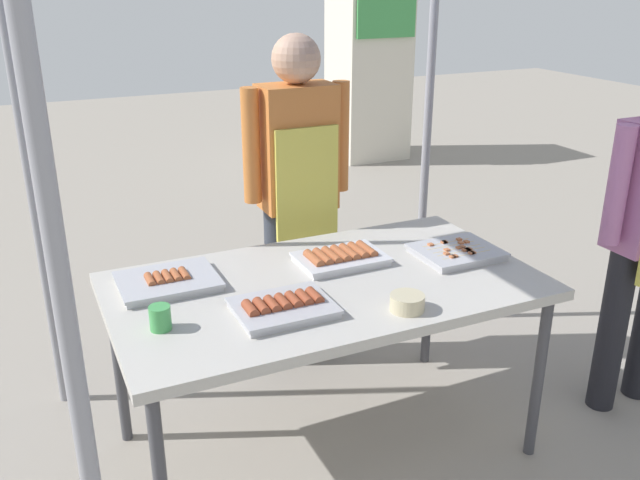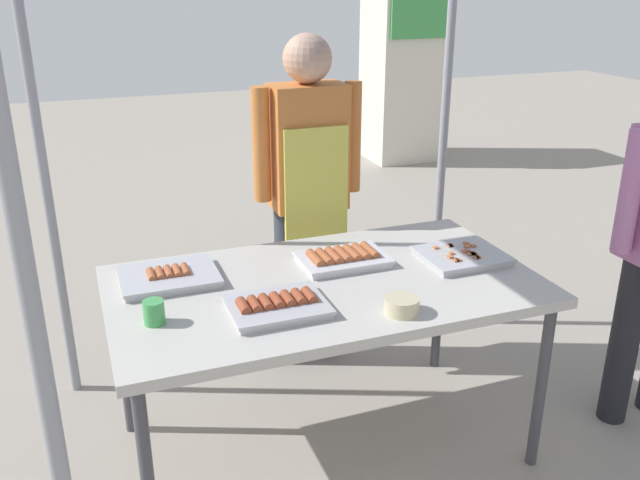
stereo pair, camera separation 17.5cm
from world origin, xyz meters
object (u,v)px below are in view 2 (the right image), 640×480
object	(u,v)px
drink_cup_near_edge	(154,312)
tray_meat_skewers	(461,256)
condiment_bowl	(402,305)
tray_pork_links	(169,277)
stall_table	(325,294)
tray_spring_rolls	(343,258)
vendor_woman	(308,179)
neighbor_stall_left	(403,71)
tray_grilled_sausages	(277,306)

from	to	relation	value
drink_cup_near_edge	tray_meat_skewers	bearing A→B (deg)	5.20
condiment_bowl	tray_pork_links	bearing A→B (deg)	142.56
stall_table	tray_spring_rolls	world-z (taller)	tray_spring_rolls
tray_spring_rolls	vendor_woman	xyz separation A→B (m)	(0.05, 0.56, 0.17)
drink_cup_near_edge	neighbor_stall_left	xyz separation A→B (m)	(3.08, 4.27, 0.10)
stall_table	drink_cup_near_edge	distance (m)	0.66
tray_pork_links	drink_cup_near_edge	xyz separation A→B (m)	(-0.10, -0.32, 0.02)
condiment_bowl	stall_table	bearing A→B (deg)	115.48
stall_table	tray_pork_links	world-z (taller)	tray_pork_links
tray_grilled_sausages	vendor_woman	xyz separation A→B (m)	(0.42, 0.86, 0.17)
tray_grilled_sausages	vendor_woman	distance (m)	0.98
neighbor_stall_left	condiment_bowl	bearing A→B (deg)	-116.94
condiment_bowl	tray_grilled_sausages	bearing A→B (deg)	157.79
condiment_bowl	neighbor_stall_left	size ratio (longest dim) A/B	0.07
tray_grilled_sausages	tray_spring_rolls	size ratio (longest dim) A/B	0.96
tray_pork_links	neighbor_stall_left	bearing A→B (deg)	52.92
tray_grilled_sausages	tray_spring_rolls	xyz separation A→B (m)	(0.37, 0.30, 0.00)
tray_spring_rolls	vendor_woman	distance (m)	0.59
condiment_bowl	vendor_woman	distance (m)	1.04
tray_spring_rolls	tray_meat_skewers	bearing A→B (deg)	-15.76
stall_table	tray_grilled_sausages	bearing A→B (deg)	-145.00
tray_grilled_sausages	tray_meat_skewers	world-z (taller)	tray_grilled_sausages
tray_meat_skewers	neighbor_stall_left	world-z (taller)	neighbor_stall_left
tray_pork_links	tray_spring_rolls	world-z (taller)	tray_spring_rolls
stall_table	drink_cup_near_edge	xyz separation A→B (m)	(-0.64, -0.11, 0.09)
tray_spring_rolls	stall_table	bearing A→B (deg)	-133.92
stall_table	condiment_bowl	distance (m)	0.37
condiment_bowl	vendor_woman	size ratio (longest dim) A/B	0.08
tray_meat_skewers	drink_cup_near_edge	world-z (taller)	drink_cup_near_edge
stall_table	tray_spring_rolls	distance (m)	0.20
tray_grilled_sausages	tray_pork_links	size ratio (longest dim) A/B	0.93
tray_meat_skewers	condiment_bowl	distance (m)	0.55
drink_cup_near_edge	tray_grilled_sausages	bearing A→B (deg)	-8.14
drink_cup_near_edge	neighbor_stall_left	distance (m)	5.26
stall_table	tray_grilled_sausages	distance (m)	0.30
tray_meat_skewers	tray_pork_links	xyz separation A→B (m)	(-1.14, 0.21, 0.00)
tray_grilled_sausages	condiment_bowl	world-z (taller)	condiment_bowl
stall_table	tray_grilled_sausages	size ratio (longest dim) A/B	4.79
neighbor_stall_left	tray_spring_rolls	bearing A→B (deg)	-119.82
tray_meat_skewers	tray_pork_links	world-z (taller)	tray_pork_links
tray_grilled_sausages	condiment_bowl	distance (m)	0.43
stall_table	drink_cup_near_edge	bearing A→B (deg)	-170.41
drink_cup_near_edge	tray_pork_links	bearing A→B (deg)	73.19
tray_pork_links	drink_cup_near_edge	size ratio (longest dim) A/B	4.37
tray_grilled_sausages	drink_cup_near_edge	size ratio (longest dim) A/B	4.05
tray_meat_skewers	condiment_bowl	xyz separation A→B (m)	(-0.44, -0.33, 0.01)
stall_table	tray_meat_skewers	world-z (taller)	tray_meat_skewers
tray_pork_links	drink_cup_near_edge	bearing A→B (deg)	-106.81
tray_pork_links	drink_cup_near_edge	distance (m)	0.33
condiment_bowl	vendor_woman	bearing A→B (deg)	88.43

